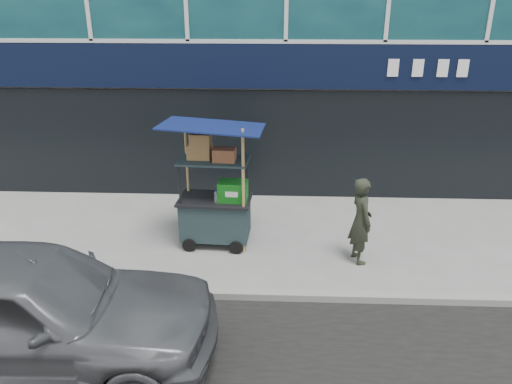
{
  "coord_description": "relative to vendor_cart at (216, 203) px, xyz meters",
  "views": [
    {
      "loc": [
        -0.16,
        -6.66,
        4.4
      ],
      "look_at": [
        -0.49,
        1.2,
        1.18
      ],
      "focal_mm": 35.0,
      "sensor_mm": 36.0,
      "label": 1
    }
  ],
  "objects": [
    {
      "name": "ground",
      "position": [
        1.23,
        -1.55,
        -0.82
      ],
      "size": [
        80.0,
        80.0,
        0.0
      ],
      "primitive_type": "plane",
      "color": "slate",
      "rests_on": "ground"
    },
    {
      "name": "vendor_man",
      "position": [
        2.52,
        -0.53,
        -0.05
      ],
      "size": [
        0.49,
        0.63,
        1.53
      ],
      "primitive_type": "imported",
      "rotation": [
        0.0,
        0.0,
        1.83
      ],
      "color": "#25291E",
      "rests_on": "ground"
    },
    {
      "name": "parked_car",
      "position": [
        -1.96,
        -3.29,
        -0.02
      ],
      "size": [
        4.75,
        2.02,
        1.6
      ],
      "primitive_type": "imported",
      "rotation": [
        0.0,
        0.0,
        1.6
      ],
      "color": "#53555A",
      "rests_on": "ground"
    },
    {
      "name": "vendor_cart",
      "position": [
        0.0,
        0.0,
        0.0
      ],
      "size": [
        1.79,
        1.32,
        2.33
      ],
      "rotation": [
        0.0,
        0.0,
        -0.06
      ],
      "color": "#18262A",
      "rests_on": "ground"
    },
    {
      "name": "curb",
      "position": [
        1.23,
        -1.75,
        -0.76
      ],
      "size": [
        80.0,
        0.18,
        0.12
      ],
      "primitive_type": "cube",
      "color": "gray",
      "rests_on": "ground"
    }
  ]
}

